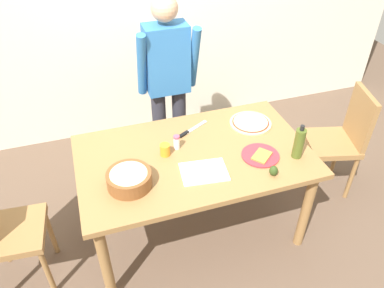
# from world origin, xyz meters

# --- Properties ---
(ground) EXTENTS (8.00, 8.00, 0.00)m
(ground) POSITION_xyz_m (0.00, 0.00, 0.00)
(ground) COLOR brown
(wall_back) EXTENTS (5.60, 0.10, 2.60)m
(wall_back) POSITION_xyz_m (0.00, 1.60, 1.30)
(wall_back) COLOR silver
(wall_back) RESTS_ON ground
(dining_table) EXTENTS (1.60, 0.96, 0.76)m
(dining_table) POSITION_xyz_m (0.00, 0.00, 0.67)
(dining_table) COLOR olive
(dining_table) RESTS_ON ground
(person_cook) EXTENTS (0.49, 0.25, 1.62)m
(person_cook) POSITION_xyz_m (0.02, 0.76, 0.94)
(person_cook) COLOR #2D2D38
(person_cook) RESTS_ON ground
(chair_wooden_right) EXTENTS (0.49, 0.49, 0.95)m
(chair_wooden_right) POSITION_xyz_m (1.32, 0.09, 0.54)
(chair_wooden_right) COLOR olive
(chair_wooden_right) RESTS_ON ground
(pizza_raw_on_board) EXTENTS (0.32, 0.32, 0.02)m
(pizza_raw_on_board) POSITION_xyz_m (0.53, 0.22, 0.77)
(pizza_raw_on_board) COLOR beige
(pizza_raw_on_board) RESTS_ON dining_table
(plate_with_slice) EXTENTS (0.26, 0.26, 0.02)m
(plate_with_slice) POSITION_xyz_m (0.42, -0.16, 0.77)
(plate_with_slice) COLOR red
(plate_with_slice) RESTS_ON dining_table
(popcorn_bowl) EXTENTS (0.28, 0.28, 0.11)m
(popcorn_bowl) POSITION_xyz_m (-0.48, -0.17, 0.82)
(popcorn_bowl) COLOR brown
(popcorn_bowl) RESTS_ON dining_table
(olive_oil_bottle) EXTENTS (0.07, 0.07, 0.26)m
(olive_oil_bottle) POSITION_xyz_m (0.66, -0.24, 0.87)
(olive_oil_bottle) COLOR #47561E
(olive_oil_bottle) RESTS_ON dining_table
(cup_orange) EXTENTS (0.07, 0.07, 0.08)m
(cup_orange) POSITION_xyz_m (-0.19, 0.05, 0.80)
(cup_orange) COLOR orange
(cup_orange) RESTS_ON dining_table
(salt_shaker) EXTENTS (0.04, 0.04, 0.11)m
(salt_shaker) POSITION_xyz_m (-0.10, 0.10, 0.81)
(salt_shaker) COLOR white
(salt_shaker) RESTS_ON dining_table
(cutting_board_white) EXTENTS (0.32, 0.25, 0.01)m
(cutting_board_white) POSITION_xyz_m (-0.00, -0.20, 0.77)
(cutting_board_white) COLOR white
(cutting_board_white) RESTS_ON dining_table
(chef_knife) EXTENTS (0.27, 0.16, 0.02)m
(chef_knife) POSITION_xyz_m (0.05, 0.26, 0.77)
(chef_knife) COLOR silver
(chef_knife) RESTS_ON dining_table
(avocado) EXTENTS (0.06, 0.06, 0.07)m
(avocado) POSITION_xyz_m (0.42, -0.36, 0.80)
(avocado) COLOR #2D4219
(avocado) RESTS_ON dining_table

